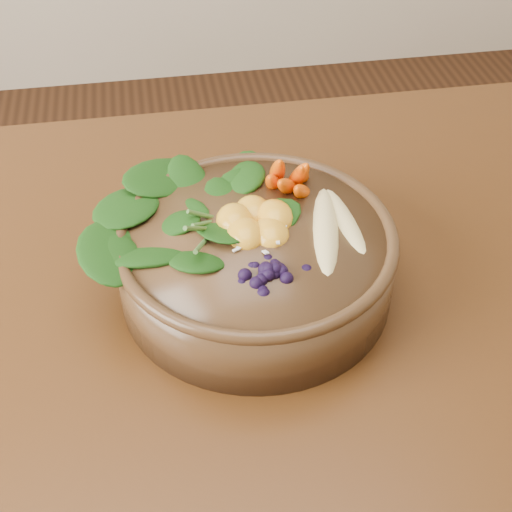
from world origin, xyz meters
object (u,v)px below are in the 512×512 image
banana_halves (336,214)px  dining_table (142,369)px  carrot_cluster (294,155)px  kale_heap (206,186)px  stoneware_bowl (256,262)px  mandarin_cluster (256,211)px  blueberry_pile (268,259)px

banana_halves → dining_table: bearing=-172.5°
dining_table → banana_halves: bearing=5.7°
carrot_cluster → kale_heap: bearing=-169.5°
stoneware_bowl → banana_halves: size_ratio=1.77×
banana_halves → mandarin_cluster: size_ratio=1.78×
mandarin_cluster → blueberry_pile: blueberry_pile is taller
dining_table → banana_halves: (0.24, 0.02, 0.19)m
stoneware_bowl → carrot_cluster: size_ratio=3.62×
stoneware_bowl → mandarin_cluster: bearing=81.8°
banana_halves → mandarin_cluster: mandarin_cluster is taller
blueberry_pile → stoneware_bowl: bearing=91.0°
banana_halves → blueberry_pile: 0.11m
banana_halves → mandarin_cluster: 0.09m
kale_heap → blueberry_pile: bearing=-70.0°
kale_heap → mandarin_cluster: size_ratio=2.07×
kale_heap → banana_halves: 0.15m
carrot_cluster → blueberry_pile: carrot_cluster is taller
stoneware_bowl → kale_heap: size_ratio=1.53×
kale_heap → banana_halves: size_ratio=1.16×
dining_table → banana_halves: 0.31m
mandarin_cluster → carrot_cluster: bearing=48.4°
dining_table → mandarin_cluster: size_ratio=15.86×
dining_table → stoneware_bowl: (0.15, 0.02, 0.14)m
carrot_cluster → banana_halves: (0.03, -0.08, -0.03)m
banana_halves → mandarin_cluster: (-0.09, 0.02, 0.00)m
stoneware_bowl → kale_heap: kale_heap is taller
blueberry_pile → banana_halves: bearing=36.7°
dining_table → kale_heap: size_ratio=7.68×
stoneware_bowl → mandarin_cluster: size_ratio=3.15×
banana_halves → carrot_cluster: bearing=113.1°
kale_heap → mandarin_cluster: (0.05, -0.05, -0.01)m
stoneware_bowl → carrot_cluster: carrot_cluster is taller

